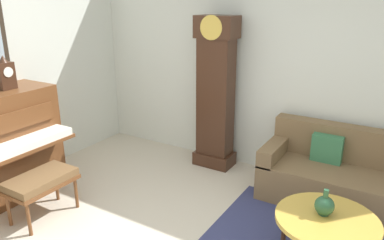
{
  "coord_description": "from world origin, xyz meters",
  "views": [
    {
      "loc": [
        1.64,
        -2.15,
        2.25
      ],
      "look_at": [
        -0.38,
        1.18,
        0.95
      ],
      "focal_mm": 34.84,
      "sensor_mm": 36.0,
      "label": 1
    }
  ],
  "objects_px": {
    "piano_bench": "(41,182)",
    "grandfather_clock": "(216,98)",
    "mantel_clock": "(5,74)",
    "green_jug": "(324,205)",
    "coffee_table": "(327,221)",
    "couch": "(350,179)"
  },
  "relations": [
    {
      "from": "coffee_table",
      "to": "mantel_clock",
      "type": "xyz_separation_m",
      "value": [
        -3.43,
        -0.56,
        1.02
      ]
    },
    {
      "from": "mantel_clock",
      "to": "green_jug",
      "type": "relative_size",
      "value": 1.58
    },
    {
      "from": "mantel_clock",
      "to": "coffee_table",
      "type": "bearing_deg",
      "value": 9.32
    },
    {
      "from": "green_jug",
      "to": "piano_bench",
      "type": "bearing_deg",
      "value": -162.22
    },
    {
      "from": "grandfather_clock",
      "to": "coffee_table",
      "type": "bearing_deg",
      "value": -35.84
    },
    {
      "from": "piano_bench",
      "to": "mantel_clock",
      "type": "bearing_deg",
      "value": 160.98
    },
    {
      "from": "coffee_table",
      "to": "green_jug",
      "type": "bearing_deg",
      "value": 135.01
    },
    {
      "from": "piano_bench",
      "to": "couch",
      "type": "relative_size",
      "value": 0.37
    },
    {
      "from": "couch",
      "to": "piano_bench",
      "type": "bearing_deg",
      "value": -144.44
    },
    {
      "from": "green_jug",
      "to": "couch",
      "type": "bearing_deg",
      "value": 87.03
    },
    {
      "from": "piano_bench",
      "to": "coffee_table",
      "type": "bearing_deg",
      "value": 16.71
    },
    {
      "from": "piano_bench",
      "to": "green_jug",
      "type": "relative_size",
      "value": 2.92
    },
    {
      "from": "piano_bench",
      "to": "green_jug",
      "type": "xyz_separation_m",
      "value": [
        2.67,
        0.86,
        0.12
      ]
    },
    {
      "from": "grandfather_clock",
      "to": "coffee_table",
      "type": "distance_m",
      "value": 2.25
    },
    {
      "from": "green_jug",
      "to": "grandfather_clock",
      "type": "bearing_deg",
      "value": 144.41
    },
    {
      "from": "green_jug",
      "to": "coffee_table",
      "type": "bearing_deg",
      "value": -44.99
    },
    {
      "from": "piano_bench",
      "to": "grandfather_clock",
      "type": "xyz_separation_m",
      "value": [
        0.94,
        2.09,
        0.56
      ]
    },
    {
      "from": "piano_bench",
      "to": "mantel_clock",
      "type": "relative_size",
      "value": 1.84
    },
    {
      "from": "piano_bench",
      "to": "grandfather_clock",
      "type": "bearing_deg",
      "value": 65.7
    },
    {
      "from": "couch",
      "to": "mantel_clock",
      "type": "distance_m",
      "value": 4.0
    },
    {
      "from": "coffee_table",
      "to": "green_jug",
      "type": "distance_m",
      "value": 0.13
    },
    {
      "from": "coffee_table",
      "to": "mantel_clock",
      "type": "bearing_deg",
      "value": -170.68
    }
  ]
}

